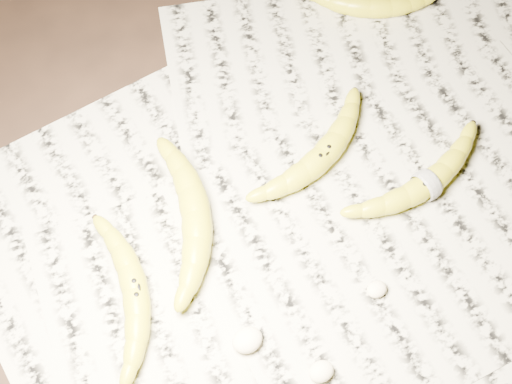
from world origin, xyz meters
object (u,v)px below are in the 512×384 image
banana_taped (427,184)px  banana_upper_a (370,5)px  banana_center (323,155)px  banana_left_b (196,215)px  banana_left_a (135,291)px

banana_taped → banana_upper_a: same height
banana_center → banana_upper_a: size_ratio=1.15×
banana_left_b → banana_taped: size_ratio=1.01×
banana_left_a → banana_center: (0.30, 0.05, 0.00)m
banana_left_b → banana_taped: (0.28, -0.10, -0.00)m
banana_center → banana_left_b: bearing=160.0°
banana_left_b → banana_left_a: bearing=136.5°
banana_left_a → banana_taped: (0.39, -0.05, 0.00)m
banana_left_b → banana_upper_a: banana_left_b is taller
banana_left_b → banana_center: (0.19, -0.00, -0.00)m
banana_center → banana_upper_a: 0.27m
banana_center → banana_upper_a: bearing=23.9°
banana_center → banana_taped: bearing=-66.3°
banana_center → banana_upper_a: banana_center is taller
banana_taped → banana_upper_a: (0.10, 0.29, -0.00)m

